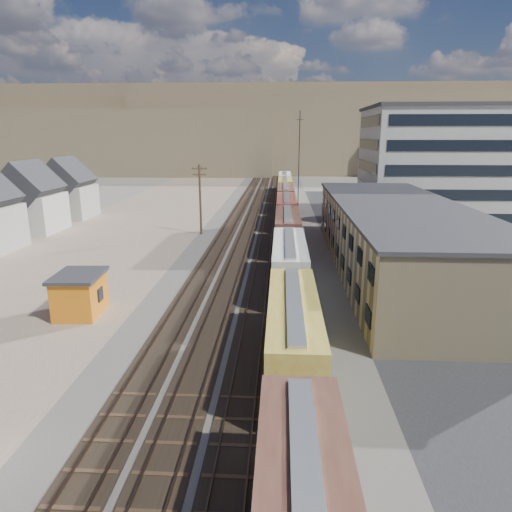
# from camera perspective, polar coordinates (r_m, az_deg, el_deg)

# --- Properties ---
(ground) EXTENTS (300.00, 300.00, 0.00)m
(ground) POSITION_cam_1_polar(r_m,az_deg,el_deg) (26.27, -4.00, -17.41)
(ground) COLOR #6B6356
(ground) RESTS_ON ground
(ballast_bed) EXTENTS (18.00, 200.00, 0.06)m
(ballast_bed) POSITION_cam_1_polar(r_m,az_deg,el_deg) (73.41, 0.79, 3.95)
(ballast_bed) COLOR #4C4742
(ballast_bed) RESTS_ON ground
(dirt_yard) EXTENTS (24.00, 180.00, 0.03)m
(dirt_yard) POSITION_cam_1_polar(r_m,az_deg,el_deg) (67.59, -16.79, 2.33)
(dirt_yard) COLOR #7E6B56
(dirt_yard) RESTS_ON ground
(asphalt_lot) EXTENTS (26.00, 120.00, 0.04)m
(asphalt_lot) POSITION_cam_1_polar(r_m,az_deg,el_deg) (61.71, 21.04, 0.81)
(asphalt_lot) COLOR #232326
(asphalt_lot) RESTS_ON ground
(rail_tracks) EXTENTS (11.40, 200.00, 0.24)m
(rail_tracks) POSITION_cam_1_polar(r_m,az_deg,el_deg) (73.42, 0.36, 4.02)
(rail_tracks) COLOR black
(rail_tracks) RESTS_ON ground
(freight_train) EXTENTS (3.00, 119.74, 4.46)m
(freight_train) POSITION_cam_1_polar(r_m,az_deg,el_deg) (64.16, 3.87, 4.83)
(freight_train) COLOR black
(freight_train) RESTS_ON ground
(warehouse) EXTENTS (12.40, 40.40, 7.25)m
(warehouse) POSITION_cam_1_polar(r_m,az_deg,el_deg) (49.61, 17.12, 2.20)
(warehouse) COLOR tan
(warehouse) RESTS_ON ground
(office_tower) EXTENTS (22.60, 18.60, 18.45)m
(office_tower) POSITION_cam_1_polar(r_m,az_deg,el_deg) (81.05, 21.50, 10.56)
(office_tower) COLOR #9E998E
(office_tower) RESTS_ON ground
(utility_pole_north) EXTENTS (2.20, 0.32, 10.00)m
(utility_pole_north) POSITION_cam_1_polar(r_m,az_deg,el_deg) (65.60, -6.99, 7.19)
(utility_pole_north) COLOR #382619
(utility_pole_north) RESTS_ON ground
(radio_mast) EXTENTS (1.20, 0.16, 18.00)m
(radio_mast) POSITION_cam_1_polar(r_m,az_deg,el_deg) (82.20, 5.38, 11.46)
(radio_mast) COLOR black
(radio_mast) RESTS_ON ground
(hills_north) EXTENTS (265.00, 80.00, 32.00)m
(hills_north) POSITION_cam_1_polar(r_m,az_deg,el_deg) (189.94, 2.40, 14.97)
(hills_north) COLOR brown
(hills_north) RESTS_ON ground
(maintenance_shed) EXTENTS (3.86, 4.85, 3.40)m
(maintenance_shed) POSITION_cam_1_polar(r_m,az_deg,el_deg) (39.15, -21.15, -4.41)
(maintenance_shed) COLOR orange
(maintenance_shed) RESTS_ON ground
(parked_car_blue) EXTENTS (5.55, 4.58, 1.41)m
(parked_car_blue) POSITION_cam_1_polar(r_m,az_deg,el_deg) (71.19, 18.39, 3.39)
(parked_car_blue) COLOR navy
(parked_car_blue) RESTS_ON ground
(parked_car_far) EXTENTS (1.77, 4.05, 1.36)m
(parked_car_far) POSITION_cam_1_polar(r_m,az_deg,el_deg) (73.01, 26.15, 2.87)
(parked_car_far) COLOR white
(parked_car_far) RESTS_ON ground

